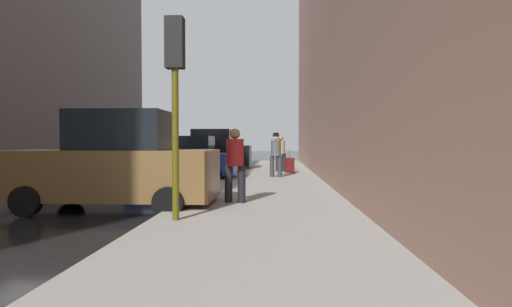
# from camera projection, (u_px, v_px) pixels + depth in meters

# --- Properties ---
(ground_plane) EXTENTS (120.00, 120.00, 0.00)m
(ground_plane) POSITION_uv_depth(u_px,v_px,m) (40.00, 200.00, 10.61)
(ground_plane) COLOR black
(sidewalk) EXTENTS (4.00, 40.00, 0.15)m
(sidewalk) POSITION_uv_depth(u_px,v_px,m) (265.00, 199.00, 10.31)
(sidewalk) COLOR gray
(sidewalk) RESTS_ON ground_plane
(parked_bronze_suv) EXTENTS (4.61, 2.07, 2.25)m
(parked_bronze_suv) POSITION_uv_depth(u_px,v_px,m) (116.00, 165.00, 9.08)
(parked_bronze_suv) COLOR brown
(parked_bronze_suv) RESTS_ON ground_plane
(parked_blue_sedan) EXTENTS (4.21, 2.07, 1.79)m
(parked_blue_sedan) POSITION_uv_depth(u_px,v_px,m) (185.00, 160.00, 15.89)
(parked_blue_sedan) COLOR navy
(parked_blue_sedan) RESTS_ON ground_plane
(parked_black_suv) EXTENTS (4.60, 2.06, 2.25)m
(parked_black_suv) POSITION_uv_depth(u_px,v_px,m) (209.00, 152.00, 21.84)
(parked_black_suv) COLOR black
(parked_black_suv) RESTS_ON ground_plane
(fire_hydrant) EXTENTS (0.42, 0.22, 0.70)m
(fire_hydrant) POSITION_uv_depth(u_px,v_px,m) (230.00, 168.00, 16.02)
(fire_hydrant) COLOR red
(fire_hydrant) RESTS_ON sidewalk
(traffic_light) EXTENTS (0.32, 0.32, 3.60)m
(traffic_light) POSITION_uv_depth(u_px,v_px,m) (175.00, 74.00, 7.07)
(traffic_light) COLOR #514C0F
(traffic_light) RESTS_ON sidewalk
(pedestrian_in_tan_coat) EXTENTS (0.53, 0.47, 1.71)m
(pedestrian_in_tan_coat) POSITION_uv_depth(u_px,v_px,m) (281.00, 151.00, 19.07)
(pedestrian_in_tan_coat) COLOR black
(pedestrian_in_tan_coat) RESTS_ON sidewalk
(pedestrian_with_beanie) EXTENTS (0.53, 0.47, 1.78)m
(pedestrian_with_beanie) POSITION_uv_depth(u_px,v_px,m) (276.00, 152.00, 16.02)
(pedestrian_with_beanie) COLOR #333338
(pedestrian_with_beanie) RESTS_ON sidewalk
(pedestrian_in_red_jacket) EXTENTS (0.53, 0.48, 1.71)m
(pedestrian_in_red_jacket) POSITION_uv_depth(u_px,v_px,m) (235.00, 161.00, 9.20)
(pedestrian_in_red_jacket) COLOR black
(pedestrian_in_red_jacket) RESTS_ON sidewalk
(rolling_suitcase) EXTENTS (0.44, 0.61, 1.04)m
(rolling_suitcase) POSITION_uv_depth(u_px,v_px,m) (289.00, 165.00, 18.27)
(rolling_suitcase) COLOR #591414
(rolling_suitcase) RESTS_ON sidewalk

